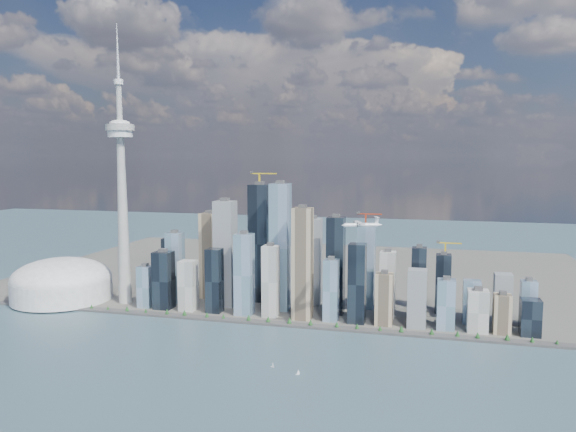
% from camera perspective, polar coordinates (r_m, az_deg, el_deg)
% --- Properties ---
extents(ground, '(4000.00, 4000.00, 0.00)m').
position_cam_1_polar(ground, '(806.20, -8.72, -15.77)').
color(ground, '#2D454F').
rests_on(ground, ground).
extents(seawall, '(1100.00, 22.00, 4.00)m').
position_cam_1_polar(seawall, '(1026.81, -3.13, -10.72)').
color(seawall, '#383838').
rests_on(seawall, ground).
extents(land, '(1400.00, 900.00, 3.00)m').
position_cam_1_polar(land, '(1449.02, 2.27, -5.73)').
color(land, '#4C4C47').
rests_on(land, ground).
extents(shoreline_trees, '(960.53, 7.20, 8.80)m').
position_cam_1_polar(shoreline_trees, '(1024.86, -3.14, -10.36)').
color(shoreline_trees, '#3F2D1E').
rests_on(shoreline_trees, seawall).
extents(skyscraper_cluster, '(736.00, 142.00, 265.12)m').
position_cam_1_polar(skyscraper_cluster, '(1072.80, 1.30, -5.55)').
color(skyscraper_cluster, black).
rests_on(skyscraper_cluster, land).
extents(needle_tower, '(56.00, 56.00, 550.50)m').
position_cam_1_polar(needle_tower, '(1163.81, -16.53, 2.74)').
color(needle_tower, gray).
rests_on(needle_tower, land).
extents(dome_stadium, '(200.00, 200.00, 86.00)m').
position_cam_1_polar(dome_stadium, '(1259.23, -21.99, -6.24)').
color(dome_stadium, '#BDBDBD').
rests_on(dome_stadium, land).
extents(airplane, '(62.53, 56.00, 15.78)m').
position_cam_1_polar(airplane, '(887.04, 7.48, -0.86)').
color(airplane, white).
rests_on(airplane, ground).
extents(sailboat_west, '(5.85, 3.06, 8.18)m').
position_cam_1_polar(sailboat_west, '(801.17, 1.03, -15.64)').
color(sailboat_west, white).
rests_on(sailboat_west, ground).
extents(sailboat_east, '(5.95, 3.47, 8.43)m').
position_cam_1_polar(sailboat_east, '(826.15, -1.57, -14.94)').
color(sailboat_east, white).
rests_on(sailboat_east, ground).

